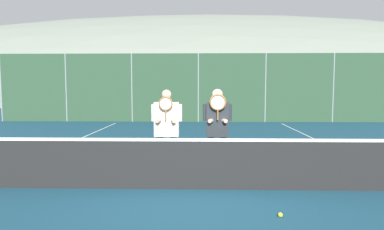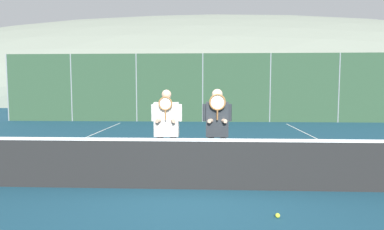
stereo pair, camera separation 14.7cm
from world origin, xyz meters
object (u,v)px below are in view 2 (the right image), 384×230
at_px(player_leftmost, 167,127).
at_px(car_center, 287,103).
at_px(car_left_of_center, 201,102).
at_px(player_center_left, 217,126).
at_px(tennis_ball_on_court, 278,216).
at_px(car_far_left, 117,103).

xyz_separation_m(player_leftmost, car_center, (5.55, 13.69, -0.19)).
xyz_separation_m(player_leftmost, car_left_of_center, (0.40, 13.69, -0.13)).
xyz_separation_m(player_leftmost, player_center_left, (1.02, -0.06, 0.02)).
relative_size(player_leftmost, tennis_ball_on_court, 26.70).
bearing_deg(player_center_left, car_center, 71.79).
height_order(player_leftmost, tennis_ball_on_court, player_leftmost).
xyz_separation_m(car_left_of_center, tennis_ball_on_court, (1.45, -15.72, -0.90)).
bearing_deg(car_far_left, car_center, 0.43).
distance_m(car_left_of_center, tennis_ball_on_court, 15.81).
bearing_deg(car_left_of_center, tennis_ball_on_court, -84.72).
xyz_separation_m(player_center_left, car_left_of_center, (-0.63, 13.75, -0.15)).
distance_m(player_leftmost, tennis_ball_on_court, 2.93).
xyz_separation_m(car_center, tennis_ball_on_court, (-3.70, -15.72, -0.84)).
bearing_deg(car_left_of_center, car_far_left, -179.18).
bearing_deg(player_leftmost, car_far_left, 108.99).
bearing_deg(player_center_left, player_leftmost, 176.53).
height_order(player_leftmost, car_far_left, player_leftmost).
bearing_deg(car_far_left, player_center_left, -67.35).
distance_m(car_center, tennis_ball_on_court, 16.17).
bearing_deg(car_center, tennis_ball_on_court, -103.24).
height_order(player_center_left, car_left_of_center, car_left_of_center).
bearing_deg(car_left_of_center, car_center, 0.05).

